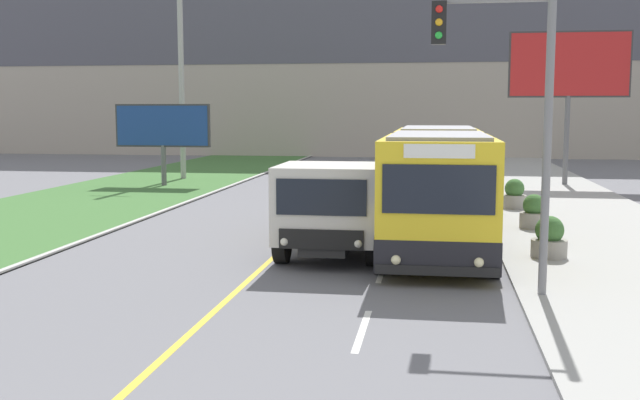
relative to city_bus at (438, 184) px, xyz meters
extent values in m
cube|color=silver|center=(-1.21, -9.02, -1.55)|extent=(0.12, 2.40, 0.01)
cube|color=silver|center=(-1.21, -4.42, -1.55)|extent=(0.12, 2.40, 0.01)
cube|color=silver|center=(-1.21, 0.18, -1.55)|extent=(0.12, 2.40, 0.01)
cube|color=silver|center=(-1.21, 4.78, -1.55)|extent=(0.12, 2.40, 0.01)
cube|color=silver|center=(-1.21, 9.38, -1.55)|extent=(0.12, 2.40, 0.01)
cube|color=silver|center=(-1.21, 13.98, -1.55)|extent=(0.12, 2.40, 0.01)
cube|color=silver|center=(-1.21, 18.58, -1.55)|extent=(0.12, 2.40, 0.01)
cube|color=#A89E8E|center=(-3.96, 39.52, 8.51)|extent=(80.00, 8.00, 20.13)
cube|color=#4C4C56|center=(-3.96, 35.50, 9.01)|extent=(80.00, 0.04, 7.04)
cube|color=yellow|center=(0.00, -3.17, 0.07)|extent=(2.55, 5.48, 2.70)
cube|color=black|center=(0.00, -3.17, -0.93)|extent=(2.57, 5.50, 0.70)
cube|color=black|center=(0.00, -3.17, 0.48)|extent=(2.57, 5.04, 0.94)
cube|color=gray|center=(0.00, -3.17, 1.46)|extent=(2.17, 4.93, 0.08)
cube|color=yellow|center=(0.00, 3.21, 0.07)|extent=(2.55, 5.48, 2.70)
cube|color=black|center=(0.00, 3.21, -0.93)|extent=(2.57, 5.50, 0.70)
cube|color=black|center=(0.00, 3.21, 0.48)|extent=(2.57, 5.04, 0.94)
cube|color=gray|center=(0.00, 3.21, 1.46)|extent=(2.17, 4.93, 0.08)
cube|color=#474747|center=(0.00, 0.02, 0.07)|extent=(2.34, 0.90, 2.48)
cube|color=black|center=(0.00, -5.93, 0.48)|extent=(2.24, 0.04, 0.99)
cube|color=black|center=(0.00, -5.94, -1.18)|extent=(2.50, 0.06, 0.20)
sphere|color=#F4EAB2|center=(-0.83, -5.95, -0.98)|extent=(0.20, 0.20, 0.20)
sphere|color=#F4EAB2|center=(0.83, -5.95, -0.98)|extent=(0.20, 0.20, 0.20)
cube|color=white|center=(0.00, -5.93, 1.24)|extent=(1.40, 0.04, 0.28)
cylinder|color=black|center=(-1.21, -4.71, -1.05)|extent=(0.28, 1.00, 1.00)
cylinder|color=black|center=(1.21, -4.71, -1.05)|extent=(0.28, 1.00, 1.00)
cylinder|color=black|center=(-1.21, -1.42, -1.05)|extent=(0.28, 1.00, 1.00)
cylinder|color=black|center=(1.21, -1.42, -1.05)|extent=(0.28, 1.00, 1.00)
cylinder|color=black|center=(-1.21, 3.76, -1.05)|extent=(0.28, 1.00, 1.00)
cylinder|color=black|center=(1.21, 3.76, -1.05)|extent=(0.28, 1.00, 1.00)
cube|color=black|center=(-2.53, -1.58, -1.11)|extent=(1.06, 6.57, 0.20)
cube|color=beige|center=(-2.53, -3.64, -0.12)|extent=(2.36, 2.46, 1.78)
cube|color=black|center=(-2.53, -4.89, 0.15)|extent=(2.00, 0.04, 0.80)
cube|color=black|center=(-2.53, -4.90, -0.79)|extent=(1.89, 0.06, 0.44)
sphere|color=silver|center=(-3.36, -4.91, -0.86)|extent=(0.18, 0.18, 0.18)
sphere|color=silver|center=(-1.70, -4.91, -0.86)|extent=(0.18, 0.18, 0.18)
cube|color=#B7931E|center=(-2.53, -0.23, -0.95)|extent=(2.24, 3.86, 0.12)
cube|color=#B7931E|center=(-3.59, -0.23, -0.32)|extent=(0.12, 3.86, 1.36)
cube|color=#B7931E|center=(-1.47, -0.23, -0.32)|extent=(0.12, 3.86, 1.36)
cube|color=#B7931E|center=(-2.53, -2.10, -0.32)|extent=(2.24, 0.12, 1.36)
cube|color=#B7931E|center=(-2.53, 1.64, -0.32)|extent=(2.24, 0.12, 1.36)
cube|color=#B7931E|center=(-2.53, -2.10, 0.48)|extent=(2.24, 0.12, 0.24)
cylinder|color=black|center=(-3.61, -3.88, -1.03)|extent=(0.30, 1.04, 1.04)
cylinder|color=black|center=(-1.45, -3.88, -1.03)|extent=(0.30, 1.04, 1.04)
cylinder|color=black|center=(-3.61, -0.03, -1.03)|extent=(0.30, 1.04, 1.04)
cylinder|color=black|center=(-1.45, -0.03, -1.03)|extent=(0.30, 1.04, 1.04)
cube|color=silver|center=(-2.50, 9.72, -1.06)|extent=(1.80, 4.30, 0.61)
cube|color=black|center=(-2.50, 9.83, -0.43)|extent=(1.53, 2.37, 0.65)
cylinder|color=black|center=(-3.31, 8.43, -1.24)|extent=(0.18, 0.62, 0.62)
cylinder|color=black|center=(-1.69, 8.43, -1.24)|extent=(0.18, 0.62, 0.62)
cylinder|color=black|center=(-3.31, 11.01, -1.24)|extent=(0.18, 0.62, 0.62)
cylinder|color=black|center=(-1.69, 11.01, -1.24)|extent=(0.18, 0.62, 0.62)
cylinder|color=#9E9E99|center=(-13.06, 16.39, 4.38)|extent=(0.28, 0.28, 11.85)
cylinder|color=slate|center=(2.01, -6.37, 1.47)|extent=(0.16, 0.16, 6.04)
cylinder|color=slate|center=(0.91, -6.37, 4.09)|extent=(2.20, 0.10, 0.10)
cube|color=black|center=(-0.05, -6.37, 3.69)|extent=(0.28, 0.24, 0.80)
sphere|color=red|center=(-0.05, -6.50, 3.93)|extent=(0.14, 0.14, 0.14)
sphere|color=orange|center=(-0.05, -6.50, 3.69)|extent=(0.14, 0.14, 0.14)
sphere|color=green|center=(-0.05, -6.50, 3.45)|extent=(0.14, 0.14, 0.14)
cylinder|color=#59595B|center=(6.01, 15.70, 0.57)|extent=(0.24, 0.24, 4.24)
cube|color=#333333|center=(6.01, 15.70, 4.14)|extent=(5.51, 0.20, 3.06)
cube|color=#AD1E1E|center=(6.01, 15.59, 4.14)|extent=(5.35, 0.02, 2.90)
cylinder|color=#59595B|center=(-12.79, 12.84, -0.59)|extent=(0.24, 0.24, 1.93)
cube|color=#333333|center=(-12.79, 12.84, 1.30)|extent=(4.59, 0.20, 2.01)
cube|color=navy|center=(-12.79, 12.73, 1.30)|extent=(4.43, 0.02, 1.85)
cylinder|color=gray|center=(2.67, -2.62, -1.26)|extent=(0.85, 0.85, 0.43)
sphere|color=#3D6B33|center=(2.67, -2.62, -0.81)|extent=(0.68, 0.68, 0.68)
cylinder|color=gray|center=(2.86, 1.89, -1.24)|extent=(0.82, 0.82, 0.47)
sphere|color=#3D6B33|center=(2.86, 1.89, -0.78)|extent=(0.66, 0.66, 0.66)
cylinder|color=gray|center=(2.75, 6.39, -1.23)|extent=(0.86, 0.86, 0.48)
sphere|color=#3D6B33|center=(2.75, 6.39, -0.75)|extent=(0.69, 0.69, 0.69)
camera|label=1|loc=(-0.07, -20.94, 2.07)|focal=42.00mm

